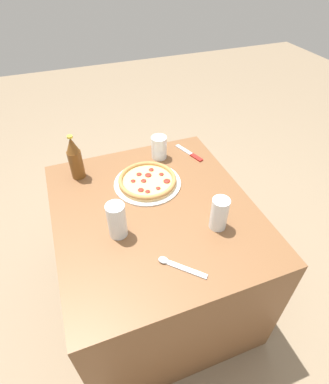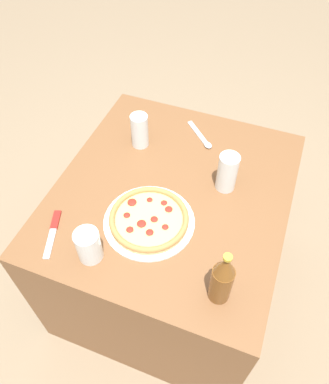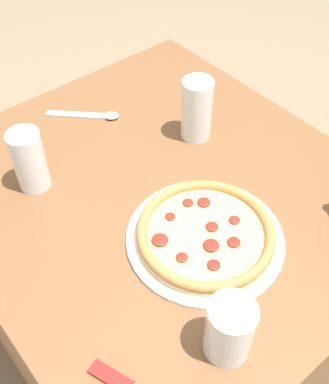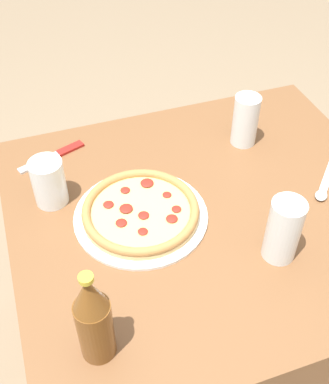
% 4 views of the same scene
% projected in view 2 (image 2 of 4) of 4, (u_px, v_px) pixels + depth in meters
% --- Properties ---
extents(ground_plane, '(8.00, 8.00, 0.00)m').
position_uv_depth(ground_plane, '(170.00, 275.00, 1.97)').
color(ground_plane, '#847056').
extents(table, '(0.97, 0.87, 0.70)m').
position_uv_depth(table, '(171.00, 239.00, 1.70)').
color(table, brown).
rests_on(table, ground_plane).
extents(pizza_pepperoni, '(0.32, 0.32, 0.04)m').
position_uv_depth(pizza_pepperoni, '(149.00, 219.00, 1.32)').
color(pizza_pepperoni, white).
rests_on(pizza_pepperoni, table).
extents(glass_orange_juice, '(0.07, 0.07, 0.15)m').
position_uv_depth(glass_orange_juice, '(140.00, 132.00, 1.54)').
color(glass_orange_juice, white).
rests_on(glass_orange_juice, table).
extents(glass_iced_tea, '(0.08, 0.08, 0.12)m').
position_uv_depth(glass_iced_tea, '(89.00, 246.00, 1.20)').
color(glass_iced_tea, white).
rests_on(glass_iced_tea, table).
extents(glass_mango_juice, '(0.07, 0.07, 0.16)m').
position_uv_depth(glass_mango_juice, '(227.00, 173.00, 1.38)').
color(glass_mango_juice, white).
rests_on(glass_mango_juice, table).
extents(beer_bottle, '(0.07, 0.07, 0.23)m').
position_uv_depth(beer_bottle, '(222.00, 278.00, 1.07)').
color(beer_bottle, brown).
rests_on(beer_bottle, table).
extents(knife, '(0.19, 0.09, 0.01)m').
position_uv_depth(knife, '(53.00, 231.00, 1.30)').
color(knife, maroon).
rests_on(knife, table).
extents(spoon, '(0.15, 0.15, 0.01)m').
position_uv_depth(spoon, '(202.00, 138.00, 1.60)').
color(spoon, silver).
rests_on(spoon, table).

